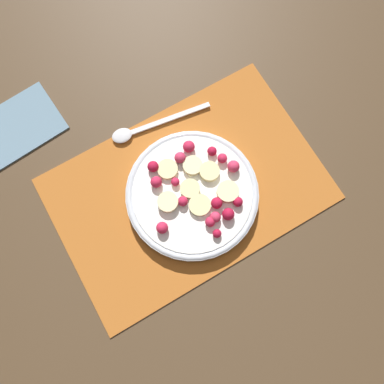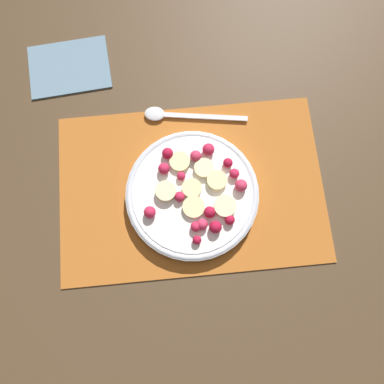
{
  "view_description": "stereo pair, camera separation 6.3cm",
  "coord_description": "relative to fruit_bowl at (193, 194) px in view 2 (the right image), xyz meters",
  "views": [
    {
      "loc": [
        0.07,
        0.14,
        0.65
      ],
      "look_at": [
        0.0,
        0.02,
        0.04
      ],
      "focal_mm": 35.0,
      "sensor_mm": 36.0,
      "label": 1
    },
    {
      "loc": [
        0.01,
        0.16,
        0.65
      ],
      "look_at": [
        0.0,
        0.02,
        0.04
      ],
      "focal_mm": 35.0,
      "sensor_mm": 36.0,
      "label": 2
    }
  ],
  "objects": [
    {
      "name": "ground_plane",
      "position": [
        0.0,
        -0.02,
        -0.02
      ],
      "size": [
        3.0,
        3.0,
        0.0
      ],
      "primitive_type": "plane",
      "color": "#4C3823"
    },
    {
      "name": "placemat",
      "position": [
        0.0,
        -0.02,
        -0.02
      ],
      "size": [
        0.47,
        0.31,
        0.01
      ],
      "color": "#B26023",
      "rests_on": "ground_plane"
    },
    {
      "name": "fruit_bowl",
      "position": [
        0.0,
        0.0,
        0.0
      ],
      "size": [
        0.23,
        0.23,
        0.04
      ],
      "color": "silver",
      "rests_on": "placemat"
    },
    {
      "name": "spoon",
      "position": [
        0.02,
        -0.16,
        -0.01
      ],
      "size": [
        0.19,
        0.05,
        0.01
      ],
      "rotation": [
        0.0,
        0.0,
        6.13
      ],
      "color": "silver",
      "rests_on": "placemat"
    },
    {
      "name": "napkin",
      "position": [
        0.21,
        -0.28,
        -0.02
      ],
      "size": [
        0.16,
        0.13,
        0.01
      ],
      "color": "slate",
      "rests_on": "ground_plane"
    }
  ]
}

